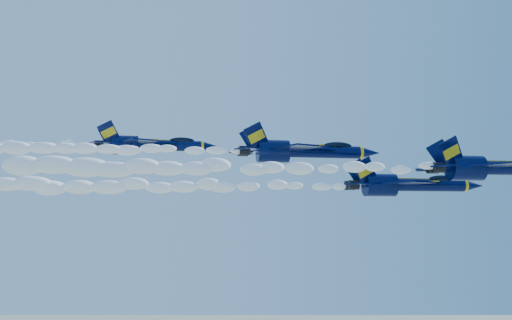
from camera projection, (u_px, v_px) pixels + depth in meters
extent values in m
ellipsoid|color=#040B32|center=(466.00, 168.00, 59.21)|extent=(1.35, 2.33, 5.53)
cube|color=#040B32|center=(502.00, 165.00, 56.13)|extent=(4.63, 5.49, 0.16)
cube|color=#040B32|center=(463.00, 171.00, 62.88)|extent=(4.63, 5.49, 0.16)
cube|color=yellow|center=(474.00, 170.00, 63.12)|extent=(2.08, 4.32, 0.09)
cube|color=#040B32|center=(451.00, 152.00, 58.09)|extent=(2.81, 0.89, 3.03)
cube|color=#040B32|center=(442.00, 154.00, 59.86)|extent=(2.81, 0.89, 3.03)
cylinder|color=black|center=(438.00, 168.00, 58.09)|extent=(1.04, 0.95, 0.95)
cylinder|color=black|center=(433.00, 169.00, 59.19)|extent=(1.04, 0.95, 0.95)
cube|color=yellow|center=(494.00, 161.00, 59.81)|extent=(9.50, 0.30, 0.07)
ellipsoid|color=white|center=(229.00, 167.00, 55.02)|extent=(37.37, 1.68, 1.52)
cylinder|color=#040B32|center=(429.00, 185.00, 67.04)|extent=(7.82, 1.30, 1.30)
ellipsoid|color=#040B32|center=(380.00, 185.00, 66.01)|extent=(1.36, 2.35, 5.56)
cone|color=#040B32|center=(473.00, 186.00, 67.99)|extent=(2.26, 1.30, 1.30)
cylinder|color=yellow|center=(464.00, 186.00, 67.79)|extent=(0.30, 1.36, 1.36)
ellipsoid|color=black|center=(442.00, 179.00, 67.38)|extent=(3.13, 1.02, 0.86)
cube|color=yellow|center=(442.00, 182.00, 67.36)|extent=(3.65, 0.87, 0.16)
cube|color=#040B32|center=(408.00, 183.00, 62.91)|extent=(4.66, 5.52, 0.16)
cube|color=#040B32|center=(381.00, 187.00, 69.71)|extent=(4.66, 5.52, 0.16)
cube|color=yellow|center=(420.00, 182.00, 63.15)|extent=(2.10, 4.35, 0.09)
cube|color=yellow|center=(392.00, 186.00, 69.94)|extent=(2.10, 4.35, 0.09)
cube|color=#040B32|center=(365.00, 171.00, 64.89)|extent=(2.83, 0.89, 3.05)
cube|color=#040B32|center=(359.00, 172.00, 66.67)|extent=(2.83, 0.89, 3.05)
cylinder|color=black|center=(354.00, 185.00, 64.88)|extent=(1.04, 0.96, 0.96)
cylinder|color=black|center=(350.00, 186.00, 65.99)|extent=(1.04, 0.96, 0.96)
cube|color=yellow|center=(406.00, 178.00, 66.62)|extent=(9.56, 0.30, 0.07)
ellipsoid|color=white|center=(163.00, 186.00, 61.82)|extent=(37.37, 1.69, 1.52)
cylinder|color=#040B32|center=(324.00, 152.00, 74.51)|extent=(8.71, 1.45, 1.45)
ellipsoid|color=#040B32|center=(273.00, 151.00, 73.36)|extent=(1.51, 2.61, 6.20)
cone|color=#040B32|center=(370.00, 153.00, 75.57)|extent=(2.52, 1.45, 1.45)
cylinder|color=yellow|center=(360.00, 153.00, 75.35)|extent=(0.34, 1.51, 1.51)
ellipsoid|color=black|center=(338.00, 146.00, 74.89)|extent=(3.48, 1.13, 0.96)
cube|color=yellow|center=(338.00, 148.00, 74.86)|extent=(4.07, 0.97, 0.17)
cube|color=#040B32|center=(296.00, 147.00, 69.91)|extent=(5.19, 6.15, 0.17)
cube|color=#040B32|center=(280.00, 155.00, 77.48)|extent=(5.19, 6.15, 0.17)
cube|color=yellow|center=(308.00, 147.00, 70.17)|extent=(2.33, 4.85, 0.10)
cube|color=yellow|center=(291.00, 154.00, 77.74)|extent=(2.33, 4.85, 0.10)
cube|color=#040B32|center=(256.00, 137.00, 72.11)|extent=(3.15, 1.00, 3.39)
cube|color=#040B32|center=(253.00, 139.00, 74.10)|extent=(3.15, 1.00, 3.39)
cylinder|color=black|center=(245.00, 150.00, 72.11)|extent=(1.16, 1.06, 1.06)
cylinder|color=black|center=(243.00, 152.00, 73.34)|extent=(1.16, 1.06, 1.06)
cube|color=yellow|center=(300.00, 145.00, 74.04)|extent=(10.65, 0.34, 0.08)
ellipsoid|color=white|center=(69.00, 150.00, 69.10)|extent=(37.37, 1.89, 1.70)
cylinder|color=#040B32|center=(170.00, 146.00, 79.12)|extent=(7.82, 1.30, 1.30)
ellipsoid|color=#040B32|center=(125.00, 145.00, 78.09)|extent=(1.36, 2.35, 5.56)
cone|color=#040B32|center=(210.00, 147.00, 80.06)|extent=(2.26, 1.30, 1.30)
cylinder|color=yellow|center=(202.00, 146.00, 79.87)|extent=(0.30, 1.36, 1.36)
ellipsoid|color=black|center=(182.00, 141.00, 79.46)|extent=(3.13, 1.02, 0.86)
cube|color=yellow|center=(182.00, 143.00, 79.43)|extent=(3.65, 0.87, 0.16)
cube|color=#040B32|center=(138.00, 142.00, 74.99)|extent=(4.66, 5.52, 0.16)
cube|color=#040B32|center=(138.00, 148.00, 81.78)|extent=(4.66, 5.52, 0.16)
cube|color=yellow|center=(149.00, 141.00, 75.22)|extent=(2.09, 4.35, 0.09)
cube|color=yellow|center=(147.00, 148.00, 82.02)|extent=(2.09, 4.35, 0.09)
cube|color=#040B32|center=(109.00, 133.00, 76.96)|extent=(2.83, 0.89, 3.05)
cube|color=#040B32|center=(109.00, 135.00, 78.75)|extent=(2.83, 0.89, 3.05)
cylinder|color=black|center=(99.00, 144.00, 76.96)|extent=(1.04, 0.96, 0.96)
cylinder|color=black|center=(99.00, 145.00, 78.06)|extent=(1.04, 0.96, 0.96)
cube|color=yellow|center=(149.00, 140.00, 78.69)|extent=(9.55, 0.30, 0.07)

